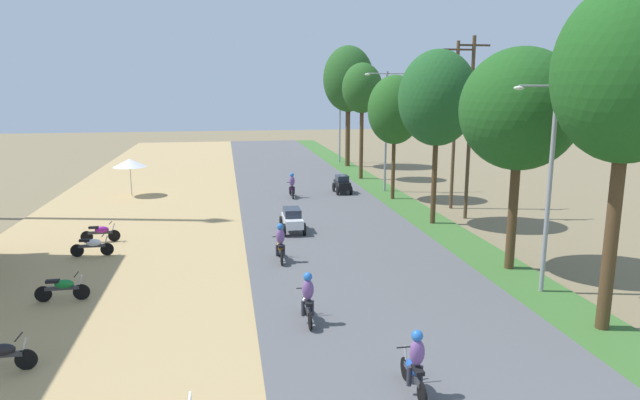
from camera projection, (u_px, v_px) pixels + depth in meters
name	position (u px, v px, depth m)	size (l,w,h in m)	color
parked_motorbike_nearest	(1.00, 354.00, 14.32)	(1.80, 0.54, 0.94)	black
parked_motorbike_second	(63.00, 287.00, 19.10)	(1.80, 0.54, 0.94)	black
parked_motorbike_third	(92.00, 245.00, 24.18)	(1.80, 0.54, 0.94)	black
parked_motorbike_fourth	(101.00, 232.00, 26.40)	(1.80, 0.54, 0.94)	black
vendor_umbrella	(130.00, 163.00, 37.33)	(2.20, 2.20, 2.52)	#99999E
median_tree_nearest	(629.00, 74.00, 15.52)	(4.14, 4.14, 10.19)	#4C351E
median_tree_second	(520.00, 110.00, 21.42)	(4.60, 4.60, 8.74)	#4C351E
median_tree_third	(437.00, 98.00, 28.88)	(4.06, 4.06, 9.14)	#4C351E
median_tree_fourth	(395.00, 110.00, 35.70)	(3.48, 3.48, 8.00)	#4C351E
median_tree_fifth	(362.00, 89.00, 43.56)	(3.16, 3.16, 9.10)	#4C351E
median_tree_sixth	(348.00, 79.00, 50.64)	(4.58, 4.58, 10.92)	#4C351E
streetlamp_near	(551.00, 173.00, 19.26)	(3.16, 0.20, 7.40)	gray
streetlamp_mid	(386.00, 124.00, 38.64)	(3.16, 0.20, 8.28)	gray
streetlamp_far	(340.00, 112.00, 53.92)	(3.16, 0.20, 8.47)	gray
utility_pole_near	(455.00, 124.00, 33.15)	(1.80, 0.20, 9.91)	brown
utility_pole_far	(470.00, 126.00, 30.52)	(1.80, 0.20, 9.96)	brown
car_sedan_white	(292.00, 219.00, 28.19)	(1.10, 2.26, 1.19)	silver
car_hatchback_black	(342.00, 183.00, 38.59)	(1.04, 2.00, 1.23)	black
motorbike_ahead_second	(415.00, 363.00, 13.20)	(0.54, 1.80, 1.66)	black
motorbike_ahead_third	(307.00, 299.00, 17.24)	(0.54, 1.80, 1.66)	black
motorbike_ahead_fourth	(280.00, 243.00, 23.36)	(0.54, 1.80, 1.66)	black
motorbike_ahead_fifth	(292.00, 186.00, 37.01)	(0.54, 1.80, 1.66)	black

